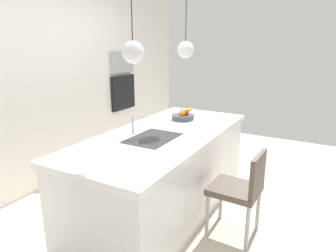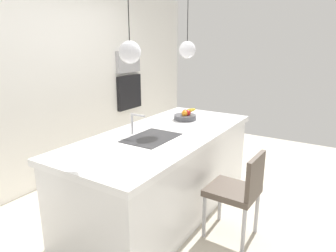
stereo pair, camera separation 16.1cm
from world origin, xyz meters
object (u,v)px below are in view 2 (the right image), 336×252
Objects in this scene: fruit_bowl at (185,116)px; chair_near at (239,189)px; microwave at (128,62)px; oven at (129,92)px.

fruit_bowl is 0.32× the size of chair_near.
fruit_bowl is 1.78m from microwave.
microwave is at bearing 63.10° from fruit_bowl.
fruit_bowl is 1.22m from chair_near.
microwave is 0.50m from oven.
chair_near is (-1.43, -2.44, -1.00)m from microwave.
oven is (0.00, 0.00, -0.50)m from microwave.
microwave reaches higher than oven.
microwave is 3.00m from chair_near.
microwave is 0.96× the size of oven.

